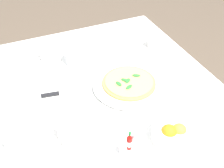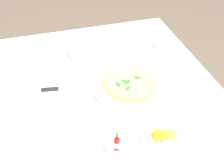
% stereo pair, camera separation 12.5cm
% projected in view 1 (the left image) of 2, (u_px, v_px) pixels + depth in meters
% --- Properties ---
extents(dining_table, '(1.08, 1.08, 0.72)m').
position_uv_depth(dining_table, '(96.00, 109.00, 1.35)').
color(dining_table, white).
rests_on(dining_table, ground_plane).
extents(pizza_plate, '(0.32, 0.32, 0.02)m').
position_uv_depth(pizza_plate, '(129.00, 85.00, 1.26)').
color(pizza_plate, white).
rests_on(pizza_plate, dining_table).
extents(pizza, '(0.24, 0.24, 0.02)m').
position_uv_depth(pizza, '(129.00, 82.00, 1.25)').
color(pizza, tan).
rests_on(pizza, pizza_plate).
extents(coffee_cup_center_back, '(0.13, 0.13, 0.07)m').
position_uv_depth(coffee_cup_center_back, '(155.00, 43.00, 1.50)').
color(coffee_cup_center_back, white).
rests_on(coffee_cup_center_back, dining_table).
extents(coffee_cup_left_edge, '(0.13, 0.13, 0.06)m').
position_uv_depth(coffee_cup_left_edge, '(68.00, 132.00, 1.03)').
color(coffee_cup_left_edge, white).
rests_on(coffee_cup_left_edge, dining_table).
extents(coffee_cup_back_corner, '(0.13, 0.13, 0.06)m').
position_uv_depth(coffee_cup_back_corner, '(48.00, 55.00, 1.42)').
color(coffee_cup_back_corner, white).
rests_on(coffee_cup_back_corner, dining_table).
extents(water_glass_far_right, '(0.07, 0.07, 0.11)m').
position_uv_depth(water_glass_far_right, '(73.00, 55.00, 1.38)').
color(water_glass_far_right, white).
rests_on(water_glass_far_right, dining_table).
extents(napkin_folded, '(0.23, 0.15, 0.02)m').
position_uv_depth(napkin_folded, '(39.00, 99.00, 1.19)').
color(napkin_folded, white).
rests_on(napkin_folded, dining_table).
extents(dinner_knife, '(0.20, 0.05, 0.01)m').
position_uv_depth(dinner_knife, '(38.00, 97.00, 1.18)').
color(dinner_knife, silver).
rests_on(dinner_knife, napkin_folded).
extents(citrus_bowl, '(0.15, 0.15, 0.07)m').
position_uv_depth(citrus_bowl, '(172.00, 133.00, 1.03)').
color(citrus_bowl, white).
rests_on(citrus_bowl, dining_table).
extents(hot_sauce_bottle, '(0.02, 0.02, 0.08)m').
position_uv_depth(hot_sauce_bottle, '(129.00, 142.00, 0.99)').
color(hot_sauce_bottle, '#B7140F').
rests_on(hot_sauce_bottle, dining_table).
extents(salt_shaker, '(0.03, 0.03, 0.06)m').
position_uv_depth(salt_shaker, '(123.00, 148.00, 0.98)').
color(salt_shaker, white).
rests_on(salt_shaker, dining_table).
extents(pepper_shaker, '(0.03, 0.03, 0.06)m').
position_uv_depth(pepper_shaker, '(135.00, 139.00, 1.01)').
color(pepper_shaker, white).
rests_on(pepper_shaker, dining_table).
extents(menu_card, '(0.07, 0.06, 0.06)m').
position_uv_depth(menu_card, '(13.00, 135.00, 1.02)').
color(menu_card, white).
rests_on(menu_card, dining_table).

